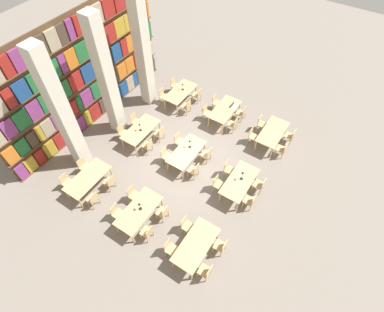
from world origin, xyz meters
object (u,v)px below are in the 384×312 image
(pillar_right, at_px, (143,52))
(laptop, at_px, (234,106))
(pillar_center, at_px, (106,80))
(chair_34, at_px, (198,95))
(reading_table_1, at_px, (239,182))
(reading_table_2, at_px, (273,133))
(chair_8, at_px, (283,149))
(chair_6, at_px, (260,185))
(desk_lamp_4, at_px, (183,86))
(chair_30, at_px, (160,133))
(chair_15, at_px, (133,194))
(chair_35, at_px, (175,85))
(chair_1, at_px, (170,248))
(chair_2, at_px, (221,246))
(chair_24, at_px, (93,199))
(desk_lamp_1, at_px, (139,205))
(pillar_left, at_px, (62,113))
(reading_table_5, at_px, (225,110))
(chair_12, at_px, (148,232))
(desk_lamp_3, at_px, (140,126))
(reading_table_7, at_px, (141,130))
(chair_7, at_px, (228,169))
(chair_4, at_px, (251,201))
(chair_5, at_px, (218,184))
(reading_table_3, at_px, (139,211))
(chair_31, at_px, (135,121))
(chair_9, at_px, (253,136))
(chair_23, at_px, (216,102))
(chair_26, at_px, (110,182))
(chair_0, at_px, (206,271))
(reading_table_4, at_px, (186,152))
(chair_20, at_px, (233,124))
(chair_16, at_px, (194,170))
(chair_14, at_px, (163,213))
(chair_29, at_px, (123,132))
(chair_3, at_px, (187,225))
(reading_table_6, at_px, (88,179))
(desk_lamp_2, at_px, (190,143))
(chair_32, at_px, (187,106))
(reading_table_0, at_px, (196,245))
(chair_17, at_px, (166,155))
(chair_28, at_px, (148,145))
(reading_table_8, at_px, (180,92))
(chair_11, at_px, (261,123))
(desk_lamp_0, at_px, (242,174))

(pillar_right, bearing_deg, laptop, -73.86)
(pillar_center, distance_m, chair_34, 5.20)
(reading_table_1, xyz_separation_m, reading_table_2, (3.39, -0.04, 0.00))
(chair_8, relative_size, chair_34, 1.00)
(pillar_center, height_order, laptop, pillar_center)
(chair_6, distance_m, desk_lamp_4, 6.87)
(chair_30, relative_size, chair_34, 1.00)
(chair_15, xyz_separation_m, chair_35, (6.81, 2.66, 0.00))
(chair_1, height_order, chair_8, same)
(chair_2, xyz_separation_m, chair_34, (6.75, 5.28, 0.00))
(chair_24, bearing_deg, desk_lamp_1, -73.50)
(pillar_left, bearing_deg, reading_table_5, -35.30)
(pillar_center, distance_m, chair_12, 6.83)
(desk_lamp_3, bearing_deg, reading_table_7, 36.55)
(chair_1, bearing_deg, chair_7, 179.14)
(chair_4, height_order, chair_5, same)
(chair_7, height_order, reading_table_3, chair_7)
(chair_5, bearing_deg, chair_31, -100.69)
(chair_35, bearing_deg, chair_9, 78.18)
(chair_23, bearing_deg, chair_26, -10.52)
(chair_0, relative_size, reading_table_4, 0.43)
(chair_20, bearing_deg, chair_16, 178.28)
(reading_table_3, height_order, chair_20, chair_20)
(chair_31, relative_size, desk_lamp_4, 2.18)
(chair_24, bearing_deg, chair_14, -69.13)
(chair_1, bearing_deg, reading_table_1, 167.81)
(chair_24, relative_size, chair_26, 1.00)
(chair_29, bearing_deg, desk_lamp_3, 116.14)
(pillar_right, bearing_deg, chair_4, -111.85)
(chair_3, distance_m, reading_table_2, 6.23)
(chair_7, distance_m, chair_9, 2.37)
(chair_14, bearing_deg, reading_table_6, 98.38)
(desk_lamp_2, distance_m, chair_26, 3.88)
(chair_32, relative_size, chair_35, 1.00)
(reading_table_0, bearing_deg, chair_24, 97.13)
(chair_9, bearing_deg, chair_5, -0.65)
(reading_table_0, height_order, reading_table_4, same)
(desk_lamp_1, xyz_separation_m, chair_17, (2.88, 0.87, -0.55))
(chair_5, height_order, chair_31, same)
(chair_8, bearing_deg, chair_20, 85.81)
(chair_3, height_order, chair_28, same)
(chair_31, height_order, reading_table_8, chair_31)
(chair_30, relative_size, chair_31, 1.00)
(chair_30, relative_size, desk_lamp_4, 2.18)
(chair_5, relative_size, laptop, 2.71)
(chair_5, bearing_deg, chair_11, 179.50)
(reading_table_6, distance_m, desk_lamp_4, 6.99)
(chair_6, bearing_deg, chair_14, 140.96)
(reading_table_0, height_order, chair_24, chair_24)
(chair_6, height_order, desk_lamp_0, desk_lamp_0)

